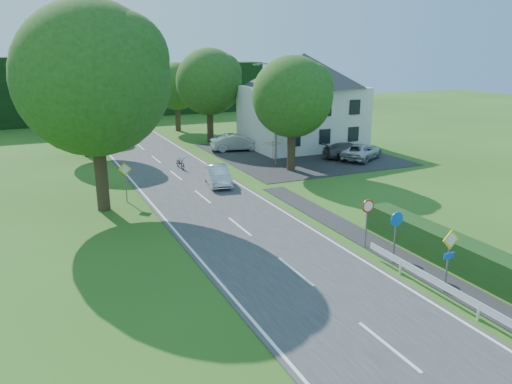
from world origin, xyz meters
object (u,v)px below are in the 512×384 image
motorcycle (180,163)px  parked_car_grey (349,151)px  streetlight (275,109)px  parked_car_silver_b (362,152)px  parked_car_silver_a (236,142)px  moving_car (217,175)px  parasol (273,151)px

motorcycle → parked_car_grey: size_ratio=0.39×
streetlight → parked_car_silver_b: streetlight is taller
streetlight → parked_car_grey: size_ratio=1.78×
parked_car_silver_a → parked_car_grey: size_ratio=1.01×
moving_car → parked_car_grey: size_ratio=0.89×
parked_car_grey → parasol: (-6.50, 1.40, 0.22)m
parked_car_grey → parked_car_silver_b: 1.07m
parked_car_silver_a → streetlight: bearing=-166.2°
moving_car → parasol: 8.12m
streetlight → parked_car_grey: streetlight is taller
moving_car → parked_car_silver_b: moving_car is taller
streetlight → motorcycle: streetlight is taller
parked_car_silver_b → parked_car_grey: bearing=8.1°
parasol → parked_car_grey: bearing=-12.2°
parked_car_silver_a → parked_car_silver_b: 11.30m
motorcycle → streetlight: bearing=-17.4°
parasol → streetlight: bearing=-112.7°
parked_car_silver_a → parked_car_grey: bearing=-124.0°
parked_car_grey → streetlight: bearing=96.9°
motorcycle → parked_car_silver_a: size_ratio=0.39×
motorcycle → parked_car_silver_a: (6.60, 4.72, 0.28)m
parked_car_grey → parked_car_silver_b: size_ratio=0.95×
streetlight → parked_car_grey: (6.93, -0.36, -3.77)m
motorcycle → parked_car_grey: 14.25m
parked_car_grey → parasol: bearing=87.7°
streetlight → parasol: streetlight is taller
parked_car_silver_a → parasol: size_ratio=2.36×
parked_car_grey → parked_car_silver_b: (0.68, -0.83, 0.00)m
moving_car → parasol: size_ratio=2.07×
streetlight → parked_car_grey: bearing=-3.0°
motorcycle → parasol: parasol is taller
parasol → parked_car_silver_b: bearing=-17.3°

